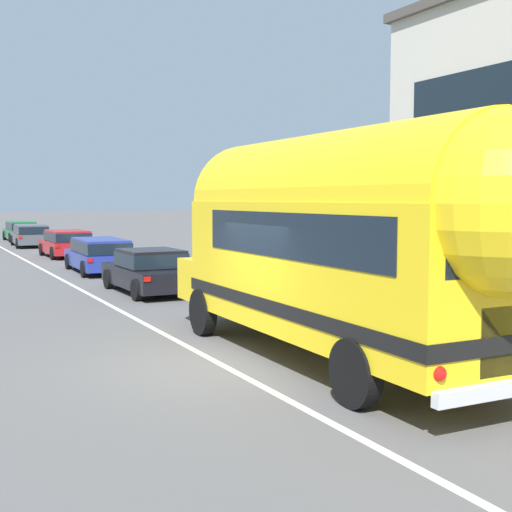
{
  "coord_description": "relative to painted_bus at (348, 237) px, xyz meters",
  "views": [
    {
      "loc": [
        -4.86,
        -10.82,
        2.96
      ],
      "look_at": [
        2.08,
        2.84,
        1.66
      ],
      "focal_mm": 47.87,
      "sensor_mm": 36.0,
      "label": 1
    }
  ],
  "objects": [
    {
      "name": "car_fifth",
      "position": [
        0.12,
        39.96,
        -1.51
      ],
      "size": [
        1.94,
        4.36,
        1.37
      ],
      "color": "#196633",
      "rests_on": "ground"
    },
    {
      "name": "sidewalk_slab",
      "position": [
        3.17,
        11.11,
        -2.23
      ],
      "size": [
        2.58,
        90.0,
        0.15
      ],
      "primitive_type": "cube",
      "color": "#9E9B93",
      "rests_on": "ground"
    },
    {
      "name": "lane_markings",
      "position": [
        -0.13,
        13.11,
        -2.3
      ],
      "size": [
        3.86,
        80.0,
        0.01
      ],
      "color": "silver",
      "rests_on": "ground"
    },
    {
      "name": "car_third",
      "position": [
        0.26,
        25.1,
        -1.51
      ],
      "size": [
        2.07,
        4.28,
        1.37
      ],
      "color": "#A5191E",
      "rests_on": "ground"
    },
    {
      "name": "car_second",
      "position": [
        -0.04,
        17.25,
        -1.51
      ],
      "size": [
        2.08,
        4.83,
        1.37
      ],
      "color": "navy",
      "rests_on": "ground"
    },
    {
      "name": "car_lead",
      "position": [
        -0.05,
        10.76,
        -1.57
      ],
      "size": [
        2.05,
        4.48,
        1.37
      ],
      "color": "black",
      "rests_on": "ground"
    },
    {
      "name": "ground_plane",
      "position": [
        -1.85,
        1.11,
        -2.31
      ],
      "size": [
        300.0,
        300.0,
        0.0
      ],
      "primitive_type": "plane",
      "color": "#565454"
    },
    {
      "name": "painted_bus",
      "position": [
        0.0,
        0.0,
        0.0
      ],
      "size": [
        2.67,
        10.31,
        4.12
      ],
      "color": "yellow",
      "rests_on": "ground"
    },
    {
      "name": "car_fourth",
      "position": [
        -0.16,
        33.74,
        -1.52
      ],
      "size": [
        2.12,
        4.72,
        1.37
      ],
      "color": "#474C51",
      "rests_on": "ground"
    }
  ]
}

